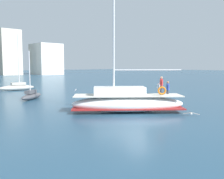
% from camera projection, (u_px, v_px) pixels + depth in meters
% --- Properties ---
extents(ground_plane, '(400.00, 400.00, 0.00)m').
position_uv_depth(ground_plane, '(138.00, 117.00, 19.17)').
color(ground_plane, '#284C66').
extents(main_sailboat, '(8.92, 7.97, 13.34)m').
position_uv_depth(main_sailboat, '(127.00, 101.00, 21.01)').
color(main_sailboat, white).
rests_on(main_sailboat, ground).
extents(moored_sloop_near, '(4.05, 3.50, 5.68)m').
position_uv_depth(moored_sloop_near, '(32.00, 95.00, 29.03)').
color(moored_sloop_near, '#4C4C51').
rests_on(moored_sloop_near, ground).
extents(moored_catamaran, '(5.59, 1.93, 9.02)m').
position_uv_depth(moored_catamaran, '(17.00, 87.00, 39.36)').
color(moored_catamaran, '#B7B2A8').
rests_on(moored_catamaran, ground).
extents(seagull, '(0.73, 1.17, 0.18)m').
position_uv_depth(seagull, '(191.00, 113.00, 19.34)').
color(seagull, silver).
rests_on(seagull, ground).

